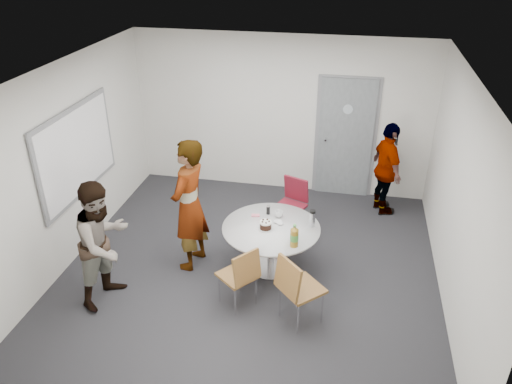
% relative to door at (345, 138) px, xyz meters
% --- Properties ---
extents(floor, '(5.00, 5.00, 0.00)m').
position_rel_door_xyz_m(floor, '(-1.10, -2.48, -1.03)').
color(floor, black).
rests_on(floor, ground).
extents(ceiling, '(5.00, 5.00, 0.00)m').
position_rel_door_xyz_m(ceiling, '(-1.10, -2.48, 1.67)').
color(ceiling, silver).
rests_on(ceiling, wall_back).
extents(wall_back, '(5.00, 0.00, 5.00)m').
position_rel_door_xyz_m(wall_back, '(-1.10, 0.02, 0.32)').
color(wall_back, silver).
rests_on(wall_back, floor).
extents(wall_left, '(0.00, 5.00, 5.00)m').
position_rel_door_xyz_m(wall_left, '(-3.60, -2.48, 0.32)').
color(wall_left, silver).
rests_on(wall_left, floor).
extents(wall_right, '(0.00, 5.00, 5.00)m').
position_rel_door_xyz_m(wall_right, '(1.40, -2.48, 0.32)').
color(wall_right, silver).
rests_on(wall_right, floor).
extents(wall_front, '(5.00, 0.00, 5.00)m').
position_rel_door_xyz_m(wall_front, '(-1.10, -4.98, 0.32)').
color(wall_front, silver).
rests_on(wall_front, floor).
extents(door, '(1.02, 0.17, 2.12)m').
position_rel_door_xyz_m(door, '(0.00, 0.00, 0.00)').
color(door, slate).
rests_on(door, wall_back).
extents(whiteboard, '(0.04, 1.90, 1.25)m').
position_rel_door_xyz_m(whiteboard, '(-3.56, -2.28, 0.42)').
color(whiteboard, gray).
rests_on(whiteboard, wall_left).
extents(table, '(1.30, 1.30, 0.98)m').
position_rel_door_xyz_m(table, '(-0.81, -2.45, -0.44)').
color(table, silver).
rests_on(table, floor).
extents(chair_near_left, '(0.58, 0.58, 0.84)m').
position_rel_door_xyz_m(chair_near_left, '(-1.05, -3.27, -0.52)').
color(chair_near_left, brown).
rests_on(chair_near_left, floor).
extents(chair_near_right, '(0.64, 0.64, 0.92)m').
position_rel_door_xyz_m(chair_near_right, '(-0.38, -3.42, -0.46)').
color(chair_near_right, brown).
rests_on(chair_near_right, floor).
extents(chair_far, '(0.54, 0.56, 0.87)m').
position_rel_door_xyz_m(chair_far, '(-0.69, -1.39, -0.50)').
color(chair_far, maroon).
rests_on(chair_far, floor).
extents(person_main, '(0.55, 0.74, 1.85)m').
position_rel_door_xyz_m(person_main, '(-1.92, -2.52, -0.10)').
color(person_main, '#A5C6EA').
rests_on(person_main, floor).
extents(person_left, '(0.82, 0.94, 1.62)m').
position_rel_door_xyz_m(person_left, '(-2.72, -3.40, -0.21)').
color(person_left, white).
rests_on(person_left, floor).
extents(person_right, '(0.67, 0.97, 1.54)m').
position_rel_door_xyz_m(person_right, '(0.69, -0.53, -0.26)').
color(person_right, black).
rests_on(person_right, floor).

